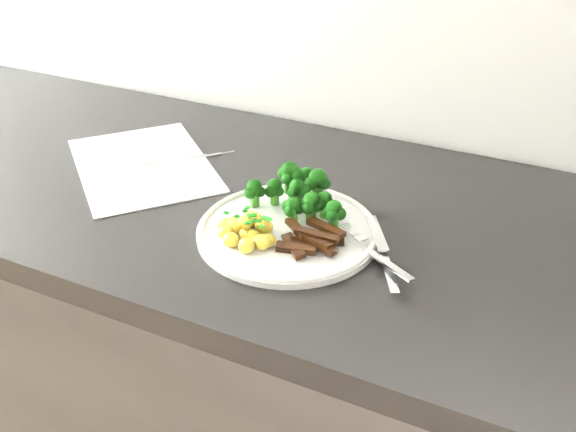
{
  "coord_description": "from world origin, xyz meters",
  "views": [
    {
      "loc": [
        0.49,
        0.92,
        1.37
      ],
      "look_at": [
        0.17,
        1.61,
        0.91
      ],
      "focal_mm": 40.32,
      "sensor_mm": 36.0,
      "label": 1
    }
  ],
  "objects_px": {
    "plate": "(288,230)",
    "potatoes": "(247,230)",
    "knife": "(385,261)",
    "counter": "(294,415)",
    "fork": "(377,254)",
    "recipe_paper": "(143,165)",
    "broccoli": "(301,191)",
    "beef_strips": "(309,240)"
  },
  "relations": [
    {
      "from": "plate",
      "to": "potatoes",
      "type": "relative_size",
      "value": 2.76
    },
    {
      "from": "knife",
      "to": "plate",
      "type": "bearing_deg",
      "value": 173.97
    },
    {
      "from": "counter",
      "to": "fork",
      "type": "bearing_deg",
      "value": -28.87
    },
    {
      "from": "recipe_paper",
      "to": "fork",
      "type": "xyz_separation_m",
      "value": [
        0.45,
        -0.1,
        0.02
      ]
    },
    {
      "from": "potatoes",
      "to": "knife",
      "type": "distance_m",
      "value": 0.19
    },
    {
      "from": "recipe_paper",
      "to": "fork",
      "type": "bearing_deg",
      "value": -13.15
    },
    {
      "from": "fork",
      "to": "counter",
      "type": "bearing_deg",
      "value": 151.13
    },
    {
      "from": "broccoli",
      "to": "knife",
      "type": "xyz_separation_m",
      "value": [
        0.15,
        -0.07,
        -0.03
      ]
    },
    {
      "from": "broccoli",
      "to": "potatoes",
      "type": "relative_size",
      "value": 1.74
    },
    {
      "from": "broccoli",
      "to": "potatoes",
      "type": "bearing_deg",
      "value": -109.71
    },
    {
      "from": "potatoes",
      "to": "fork",
      "type": "relative_size",
      "value": 0.72
    },
    {
      "from": "counter",
      "to": "beef_strips",
      "type": "distance_m",
      "value": 0.47
    },
    {
      "from": "beef_strips",
      "to": "counter",
      "type": "bearing_deg",
      "value": 124.21
    },
    {
      "from": "knife",
      "to": "broccoli",
      "type": "bearing_deg",
      "value": 154.94
    },
    {
      "from": "counter",
      "to": "beef_strips",
      "type": "height_order",
      "value": "beef_strips"
    },
    {
      "from": "plate",
      "to": "knife",
      "type": "height_order",
      "value": "knife"
    },
    {
      "from": "recipe_paper",
      "to": "plate",
      "type": "xyz_separation_m",
      "value": [
        0.31,
        -0.09,
        0.01
      ]
    },
    {
      "from": "recipe_paper",
      "to": "potatoes",
      "type": "distance_m",
      "value": 0.3
    },
    {
      "from": "broccoli",
      "to": "beef_strips",
      "type": "bearing_deg",
      "value": -58.17
    },
    {
      "from": "beef_strips",
      "to": "knife",
      "type": "relative_size",
      "value": 0.57
    },
    {
      "from": "potatoes",
      "to": "knife",
      "type": "relative_size",
      "value": 0.58
    },
    {
      "from": "broccoli",
      "to": "beef_strips",
      "type": "xyz_separation_m",
      "value": [
        0.05,
        -0.08,
        -0.02
      ]
    },
    {
      "from": "plate",
      "to": "counter",
      "type": "bearing_deg",
      "value": 106.68
    },
    {
      "from": "recipe_paper",
      "to": "fork",
      "type": "height_order",
      "value": "fork"
    },
    {
      "from": "counter",
      "to": "fork",
      "type": "xyz_separation_m",
      "value": [
        0.16,
        -0.09,
        0.46
      ]
    },
    {
      "from": "counter",
      "to": "broccoli",
      "type": "bearing_deg",
      "value": -43.44
    },
    {
      "from": "potatoes",
      "to": "fork",
      "type": "distance_m",
      "value": 0.18
    },
    {
      "from": "counter",
      "to": "recipe_paper",
      "type": "distance_m",
      "value": 0.53
    },
    {
      "from": "counter",
      "to": "broccoli",
      "type": "xyz_separation_m",
      "value": [
        0.01,
        -0.01,
        0.48
      ]
    },
    {
      "from": "counter",
      "to": "potatoes",
      "type": "relative_size",
      "value": 25.55
    },
    {
      "from": "potatoes",
      "to": "beef_strips",
      "type": "relative_size",
      "value": 1.03
    },
    {
      "from": "potatoes",
      "to": "fork",
      "type": "bearing_deg",
      "value": 7.74
    },
    {
      "from": "fork",
      "to": "potatoes",
      "type": "bearing_deg",
      "value": -172.26
    },
    {
      "from": "broccoli",
      "to": "fork",
      "type": "bearing_deg",
      "value": -27.19
    },
    {
      "from": "broccoli",
      "to": "recipe_paper",
      "type": "bearing_deg",
      "value": 174.16
    },
    {
      "from": "counter",
      "to": "potatoes",
      "type": "xyz_separation_m",
      "value": [
        -0.02,
        -0.11,
        0.46
      ]
    },
    {
      "from": "beef_strips",
      "to": "fork",
      "type": "xyz_separation_m",
      "value": [
        0.09,
        0.01,
        -0.0
      ]
    },
    {
      "from": "plate",
      "to": "broccoli",
      "type": "bearing_deg",
      "value": 97.19
    },
    {
      "from": "recipe_paper",
      "to": "broccoli",
      "type": "distance_m",
      "value": 0.31
    },
    {
      "from": "beef_strips",
      "to": "broccoli",
      "type": "bearing_deg",
      "value": 121.83
    },
    {
      "from": "broccoli",
      "to": "knife",
      "type": "height_order",
      "value": "broccoli"
    },
    {
      "from": "potatoes",
      "to": "broccoli",
      "type": "bearing_deg",
      "value": 70.29
    }
  ]
}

